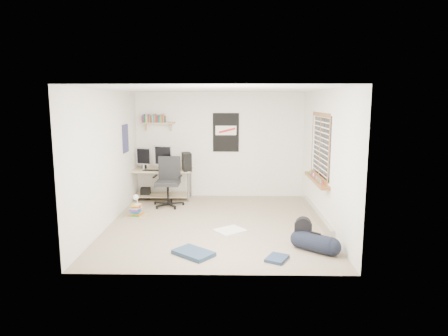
{
  "coord_description": "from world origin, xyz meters",
  "views": [
    {
      "loc": [
        0.27,
        -7.26,
        2.29
      ],
      "look_at": [
        0.14,
        0.28,
        1.02
      ],
      "focal_mm": 32.0,
      "sensor_mm": 36.0,
      "label": 1
    }
  ],
  "objects_px": {
    "backpack": "(303,235)",
    "book_stack": "(137,209)",
    "desk": "(159,184)",
    "duffel_bag": "(315,243)",
    "office_chair": "(168,184)"
  },
  "relations": [
    {
      "from": "desk",
      "to": "book_stack",
      "type": "xyz_separation_m",
      "value": [
        -0.2,
        -1.43,
        -0.21
      ]
    },
    {
      "from": "backpack",
      "to": "duffel_bag",
      "type": "distance_m",
      "value": 0.26
    },
    {
      "from": "desk",
      "to": "duffel_bag",
      "type": "bearing_deg",
      "value": -35.66
    },
    {
      "from": "backpack",
      "to": "book_stack",
      "type": "height_order",
      "value": "backpack"
    },
    {
      "from": "desk",
      "to": "book_stack",
      "type": "distance_m",
      "value": 1.46
    },
    {
      "from": "office_chair",
      "to": "book_stack",
      "type": "xyz_separation_m",
      "value": [
        -0.51,
        -0.8,
        -0.34
      ]
    },
    {
      "from": "backpack",
      "to": "book_stack",
      "type": "xyz_separation_m",
      "value": [
        -3.04,
        1.65,
        -0.05
      ]
    },
    {
      "from": "duffel_bag",
      "to": "desk",
      "type": "bearing_deg",
      "value": 171.26
    },
    {
      "from": "duffel_bag",
      "to": "backpack",
      "type": "bearing_deg",
      "value": 165.67
    },
    {
      "from": "backpack",
      "to": "desk",
      "type": "bearing_deg",
      "value": 143.74
    },
    {
      "from": "desk",
      "to": "book_stack",
      "type": "relative_size",
      "value": 3.7
    },
    {
      "from": "desk",
      "to": "backpack",
      "type": "bearing_deg",
      "value": -35.32
    },
    {
      "from": "office_chair",
      "to": "duffel_bag",
      "type": "bearing_deg",
      "value": -42.43
    },
    {
      "from": "desk",
      "to": "office_chair",
      "type": "distance_m",
      "value": 0.71
    },
    {
      "from": "desk",
      "to": "backpack",
      "type": "distance_m",
      "value": 4.19
    }
  ]
}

